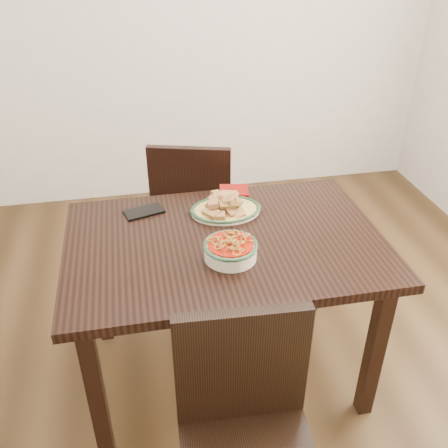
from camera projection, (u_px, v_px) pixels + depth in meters
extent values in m
plane|color=#342210|center=(245.00, 346.00, 2.53)|extent=(3.50, 3.50, 0.00)
cube|color=silver|center=(189.00, 14.00, 3.30)|extent=(3.50, 0.10, 2.60)
cube|color=black|center=(225.00, 243.00, 2.02)|extent=(1.27, 0.85, 0.04)
cube|color=black|center=(96.00, 394.00, 1.84)|extent=(0.06, 0.06, 0.71)
cube|color=black|center=(375.00, 351.00, 2.02)|extent=(0.06, 0.06, 0.71)
cube|color=black|center=(99.00, 282.00, 2.40)|extent=(0.06, 0.06, 0.71)
cube|color=black|center=(316.00, 256.00, 2.59)|extent=(0.06, 0.06, 0.71)
cube|color=black|center=(196.00, 209.00, 2.85)|extent=(0.52, 0.52, 0.04)
cube|color=black|center=(228.00, 228.00, 3.10)|extent=(0.04, 0.04, 0.41)
cube|color=black|center=(174.00, 226.00, 3.12)|extent=(0.04, 0.04, 0.41)
cube|color=black|center=(223.00, 260.00, 2.81)|extent=(0.04, 0.04, 0.41)
cube|color=black|center=(164.00, 257.00, 2.83)|extent=(0.04, 0.04, 0.41)
cube|color=black|center=(190.00, 187.00, 2.56)|extent=(0.41, 0.15, 0.44)
cube|color=black|center=(242.00, 366.00, 1.55)|extent=(0.42, 0.06, 0.44)
ellipsoid|color=beige|center=(226.00, 211.00, 2.18)|extent=(0.30, 0.23, 0.02)
ellipsoid|color=gold|center=(226.00, 209.00, 2.18)|extent=(0.29, 0.22, 0.01)
torus|color=#18361D|center=(226.00, 209.00, 2.18)|extent=(0.24, 0.24, 0.01)
cylinder|color=#F2EACC|center=(230.00, 251.00, 1.88)|extent=(0.20, 0.20, 0.06)
torus|color=#1C3E26|center=(230.00, 245.00, 1.87)|extent=(0.21, 0.21, 0.02)
cylinder|color=#981707|center=(230.00, 244.00, 1.87)|extent=(0.18, 0.18, 0.01)
cube|color=black|center=(144.00, 212.00, 2.18)|extent=(0.19, 0.13, 0.01)
cube|color=maroon|center=(234.00, 191.00, 2.35)|extent=(0.15, 0.13, 0.01)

